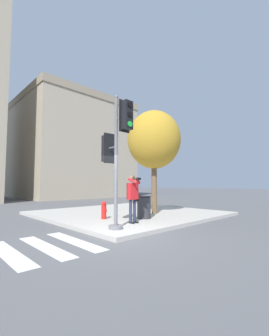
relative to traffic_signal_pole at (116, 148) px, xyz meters
name	(u,v)px	position (x,y,z in m)	size (l,w,h in m)	color
ground_plane	(119,237)	(-0.24, -0.44, -2.71)	(160.00, 160.00, 0.00)	#5B5B5E
sidewalk_corner	(128,213)	(3.26, 3.06, -2.64)	(8.00, 8.00, 0.14)	#BCB7AD
crosswalk_stripes	(9,253)	(-3.04, 0.04, -2.71)	(3.63, 2.69, 0.01)	silver
traffic_signal_pole	(116,148)	(0.00, 0.00, 0.00)	(0.46, 1.37, 4.35)	slate
person_photographer	(133,194)	(1.15, 0.43, -1.53)	(0.58, 0.54, 1.74)	black
street_tree	(154,140)	(3.73, 1.65, 1.03)	(2.62, 2.62, 5.06)	brown
fire_hydrant	(104,210)	(0.95, 1.96, -2.22)	(0.21, 0.27, 0.72)	red
trash_bin	(144,207)	(2.23, 0.91, -2.12)	(0.59, 0.59, 0.91)	#2D2D33
building_right	(72,150)	(9.44, 20.81, 3.31)	(12.51, 11.97, 12.02)	tan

